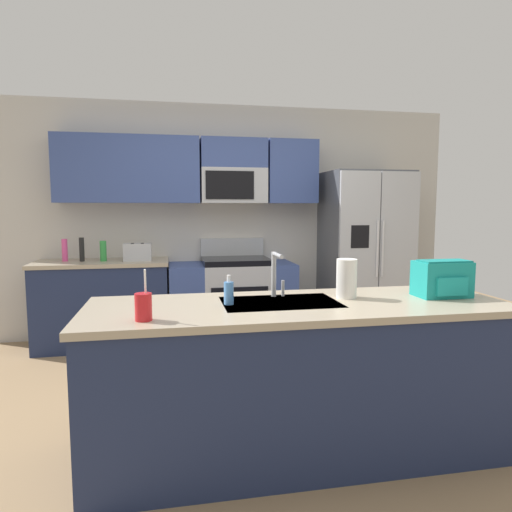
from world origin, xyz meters
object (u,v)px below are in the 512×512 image
(range_oven, at_px, (232,299))
(refrigerator, at_px, (365,254))
(drink_cup_red, at_px, (143,307))
(soap_dispenser, at_px, (229,293))
(backpack, at_px, (442,278))
(toaster, at_px, (138,252))
(bottle_pink, at_px, (65,250))
(paper_towel_roll, at_px, (347,279))
(bottle_green, at_px, (103,251))
(sink_faucet, at_px, (276,270))
(pepper_mill, at_px, (82,249))

(range_oven, bearing_deg, refrigerator, -2.72)
(range_oven, height_order, drink_cup_red, drink_cup_red)
(range_oven, height_order, soap_dispenser, range_oven)
(backpack, bearing_deg, soap_dispenser, 179.10)
(range_oven, distance_m, toaster, 1.14)
(bottle_pink, bearing_deg, drink_cup_red, -70.73)
(range_oven, height_order, refrigerator, refrigerator)
(range_oven, bearing_deg, paper_towel_roll, -80.28)
(bottle_green, relative_size, bottle_pink, 0.91)
(bottle_pink, height_order, drink_cup_red, drink_cup_red)
(bottle_green, bearing_deg, drink_cup_red, -78.18)
(paper_towel_roll, bearing_deg, range_oven, 99.72)
(drink_cup_red, xyz_separation_m, backpack, (1.79, 0.27, 0.05))
(sink_faucet, bearing_deg, pepper_mill, 124.90)
(toaster, xyz_separation_m, paper_towel_roll, (1.39, -2.24, 0.03))
(bottle_green, xyz_separation_m, sink_faucet, (1.32, -2.17, 0.06))
(range_oven, xyz_separation_m, refrigerator, (1.52, -0.07, 0.48))
(range_oven, xyz_separation_m, drink_cup_red, (-0.80, -2.63, 0.53))
(sink_faucet, relative_size, paper_towel_roll, 1.17)
(range_oven, relative_size, bottle_pink, 5.92)
(bottle_green, height_order, bottle_pink, bottle_pink)
(range_oven, distance_m, sink_faucet, 2.28)
(pepper_mill, bearing_deg, range_oven, 0.09)
(refrigerator, xyz_separation_m, sink_faucet, (-1.55, -2.12, 0.14))
(refrigerator, bearing_deg, drink_cup_red, -132.11)
(refrigerator, bearing_deg, backpack, -102.83)
(bottle_pink, relative_size, drink_cup_red, 0.90)
(range_oven, distance_m, drink_cup_red, 2.80)
(sink_faucet, relative_size, soap_dispenser, 1.66)
(range_oven, bearing_deg, toaster, -176.99)
(bottle_pink, distance_m, paper_towel_roll, 3.15)
(drink_cup_red, relative_size, backpack, 0.80)
(bottle_pink, height_order, soap_dispenser, bottle_pink)
(pepper_mill, xyz_separation_m, drink_cup_red, (0.76, -2.63, -0.05))
(refrigerator, distance_m, pepper_mill, 3.08)
(pepper_mill, xyz_separation_m, backpack, (2.55, -2.36, -0.01))
(sink_faucet, bearing_deg, soap_dispenser, -154.13)
(toaster, distance_m, pepper_mill, 0.56)
(soap_dispenser, bearing_deg, bottle_green, 113.43)
(pepper_mill, relative_size, bottle_pink, 1.07)
(soap_dispenser, distance_m, paper_towel_roll, 0.74)
(pepper_mill, xyz_separation_m, soap_dispenser, (1.22, -2.34, -0.05))
(drink_cup_red, bearing_deg, pepper_mill, 106.09)
(drink_cup_red, height_order, paper_towel_roll, drink_cup_red)
(range_oven, bearing_deg, pepper_mill, -179.91)
(bottle_pink, distance_m, drink_cup_red, 2.83)
(bottle_pink, bearing_deg, range_oven, -1.09)
(range_oven, xyz_separation_m, sink_faucet, (-0.03, -2.19, 0.62))
(range_oven, relative_size, paper_towel_roll, 5.67)
(pepper_mill, bearing_deg, paper_towel_roll, -49.60)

